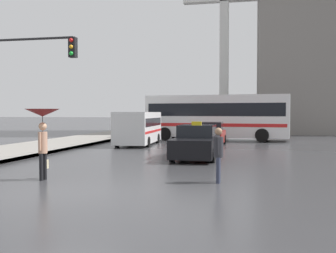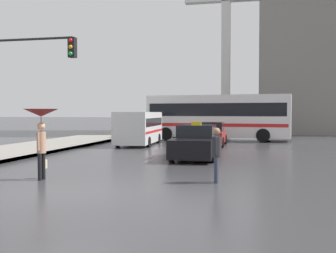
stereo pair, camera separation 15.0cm
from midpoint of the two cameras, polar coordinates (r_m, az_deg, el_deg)
ground_plane at (r=10.66m, az=-14.32°, el=-9.29°), size 300.00×300.00×0.00m
taxi at (r=17.93m, az=3.94°, el=-2.39°), size 1.91×4.59×1.67m
sedan_red at (r=25.07m, az=5.87°, el=-1.18°), size 1.91×4.35×1.48m
ambulance_van at (r=25.34m, az=-4.47°, el=-0.00°), size 2.31×5.66×2.11m
city_bus at (r=29.73m, az=6.93°, el=1.62°), size 10.74×3.57×3.36m
pedestrian_with_umbrella at (r=12.67m, az=-18.06°, el=0.59°), size 1.05×1.05×2.20m
pedestrian_man at (r=11.73m, az=6.96°, el=-3.51°), size 0.30×0.44×1.63m
traffic_light at (r=17.24m, az=-20.36°, el=7.53°), size 3.96×0.38×5.37m
monument_cross at (r=42.92m, az=8.06°, el=14.21°), size 8.63×0.90×19.62m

